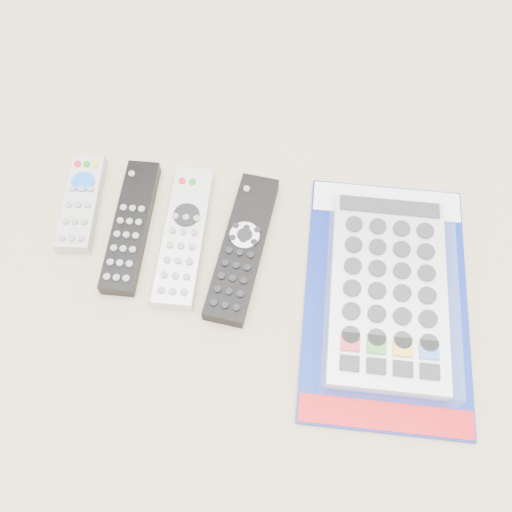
# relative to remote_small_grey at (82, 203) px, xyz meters

# --- Properties ---
(remote_small_grey) EXTENTS (0.06, 0.15, 0.02)m
(remote_small_grey) POSITION_rel_remote_small_grey_xyz_m (0.00, 0.00, 0.00)
(remote_small_grey) COLOR #A8A8AA
(remote_small_grey) RESTS_ON ground
(remote_slim_black) EXTENTS (0.06, 0.20, 0.02)m
(remote_slim_black) POSITION_rel_remote_small_grey_xyz_m (0.08, -0.03, -0.00)
(remote_slim_black) COLOR black
(remote_slim_black) RESTS_ON ground
(remote_silver_dvd) EXTENTS (0.06, 0.21, 0.02)m
(remote_silver_dvd) POSITION_rel_remote_small_grey_xyz_m (0.15, -0.03, 0.00)
(remote_silver_dvd) COLOR silver
(remote_silver_dvd) RESTS_ON ground
(remote_large_black) EXTENTS (0.07, 0.22, 0.02)m
(remote_large_black) POSITION_rel_remote_small_grey_xyz_m (0.23, -0.03, 0.00)
(remote_large_black) COLOR black
(remote_large_black) RESTS_ON ground
(jumbo_remote_packaged) EXTENTS (0.22, 0.34, 0.04)m
(jumbo_remote_packaged) POSITION_rel_remote_small_grey_xyz_m (0.41, -0.07, 0.01)
(jumbo_remote_packaged) COLOR navy
(jumbo_remote_packaged) RESTS_ON ground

